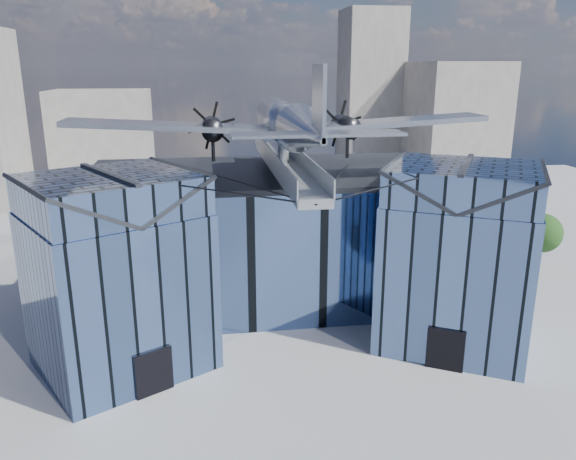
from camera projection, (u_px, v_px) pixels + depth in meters
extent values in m
plane|color=gray|center=(293.00, 344.00, 36.74)|extent=(120.00, 120.00, 0.00)
cube|color=#476191|center=(275.00, 235.00, 43.92)|extent=(28.00, 14.00, 9.50)
cube|color=#222529|center=(274.00, 173.00, 42.52)|extent=(28.00, 14.00, 0.40)
cube|color=#476191|center=(119.00, 292.00, 32.93)|extent=(11.79, 11.43, 9.50)
cube|color=#476191|center=(110.00, 195.00, 31.27)|extent=(11.56, 11.20, 2.20)
cube|color=#222529|center=(69.00, 201.00, 29.92)|extent=(7.98, 9.23, 2.40)
cube|color=#222529|center=(148.00, 189.00, 32.62)|extent=(7.98, 9.23, 2.40)
cube|color=#222529|center=(108.00, 174.00, 30.95)|extent=(4.30, 7.10, 0.18)
cube|color=black|center=(154.00, 372.00, 30.87)|extent=(2.03, 1.32, 2.60)
cube|color=black|center=(187.00, 275.00, 35.62)|extent=(0.34, 0.34, 9.50)
cube|color=#476191|center=(457.00, 273.00, 35.96)|extent=(11.79, 11.43, 9.50)
cube|color=#476191|center=(465.00, 183.00, 34.30)|extent=(11.56, 11.20, 2.20)
cube|color=#222529|center=(427.00, 181.00, 35.09)|extent=(7.98, 9.23, 2.40)
cube|color=#222529|center=(504.00, 186.00, 33.51)|extent=(7.98, 9.23, 2.40)
cube|color=#222529|center=(467.00, 165.00, 33.97)|extent=(4.30, 7.10, 0.18)
cube|color=black|center=(445.00, 350.00, 33.32)|extent=(2.03, 1.32, 2.60)
cube|color=black|center=(387.00, 264.00, 37.53)|extent=(0.34, 0.34, 9.50)
cube|color=#989DA5|center=(285.00, 167.00, 36.91)|extent=(1.80, 21.00, 0.50)
cube|color=#989DA5|center=(271.00, 157.00, 36.60)|extent=(0.08, 21.00, 1.10)
cube|color=#989DA5|center=(298.00, 157.00, 36.86)|extent=(0.08, 21.00, 1.10)
cylinder|color=#989DA5|center=(268.00, 155.00, 46.11)|extent=(0.44, 0.44, 1.35)
cylinder|color=#989DA5|center=(278.00, 168.00, 40.42)|extent=(0.44, 0.44, 1.35)
cylinder|color=#989DA5|center=(286.00, 178.00, 36.63)|extent=(0.44, 0.44, 1.35)
cylinder|color=#989DA5|center=(283.00, 151.00, 37.12)|extent=(0.70, 0.70, 1.40)
cylinder|color=black|center=(205.00, 189.00, 28.96)|extent=(10.55, 6.08, 0.69)
cylinder|color=black|center=(400.00, 183.00, 30.47)|extent=(10.55, 6.08, 0.69)
cylinder|color=black|center=(241.00, 183.00, 34.74)|extent=(6.09, 17.04, 1.19)
cylinder|color=black|center=(336.00, 180.00, 35.60)|extent=(6.09, 17.04, 1.19)
cylinder|color=#ACB1B9|center=(283.00, 122.00, 36.56)|extent=(2.50, 11.00, 2.50)
sphere|color=#ACB1B9|center=(273.00, 114.00, 41.78)|extent=(2.50, 2.50, 2.50)
cube|color=black|center=(275.00, 106.00, 40.64)|extent=(1.60, 1.40, 0.50)
cone|color=#ACB1B9|center=(309.00, 133.00, 27.95)|extent=(2.50, 7.00, 2.50)
cube|color=#ACB1B9|center=(319.00, 103.00, 25.31)|extent=(0.18, 2.40, 3.40)
cube|color=#ACB1B9|center=(318.00, 134.00, 25.80)|extent=(8.00, 1.80, 0.14)
cube|color=#ACB1B9|center=(175.00, 126.00, 36.59)|extent=(14.00, 3.20, 1.08)
cylinder|color=black|center=(212.00, 129.00, 37.57)|extent=(1.44, 3.20, 1.44)
cone|color=black|center=(212.00, 126.00, 39.28)|extent=(0.70, 0.70, 0.70)
cube|color=black|center=(212.00, 126.00, 39.42)|extent=(1.05, 0.06, 3.33)
cube|color=black|center=(212.00, 126.00, 39.42)|extent=(2.53, 0.06, 2.53)
cube|color=black|center=(212.00, 126.00, 39.42)|extent=(3.33, 0.06, 1.05)
cylinder|color=black|center=(213.00, 148.00, 37.35)|extent=(0.24, 0.24, 1.75)
cube|color=#ACB1B9|center=(382.00, 123.00, 38.61)|extent=(14.00, 3.20, 1.08)
cylinder|color=black|center=(346.00, 126.00, 38.90)|extent=(1.44, 3.20, 1.44)
cone|color=black|center=(340.00, 124.00, 40.61)|extent=(0.70, 0.70, 0.70)
cube|color=black|center=(339.00, 124.00, 40.75)|extent=(1.05, 0.06, 3.33)
cube|color=black|center=(339.00, 124.00, 40.75)|extent=(2.53, 0.06, 2.53)
cube|color=black|center=(339.00, 124.00, 40.75)|extent=(3.33, 0.06, 1.05)
cylinder|color=black|center=(347.00, 145.00, 38.68)|extent=(0.24, 0.24, 1.75)
cube|color=gray|center=(452.00, 124.00, 84.31)|extent=(12.00, 14.00, 18.00)
cube|color=gray|center=(103.00, 138.00, 84.02)|extent=(14.00, 10.00, 14.00)
cube|color=gray|center=(370.00, 94.00, 91.22)|extent=(9.00, 9.00, 26.00)
cylinder|color=#302113|center=(539.00, 258.00, 49.09)|extent=(0.37, 0.37, 2.58)
sphere|color=#214418|center=(542.00, 233.00, 48.44)|extent=(3.50, 3.50, 3.38)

